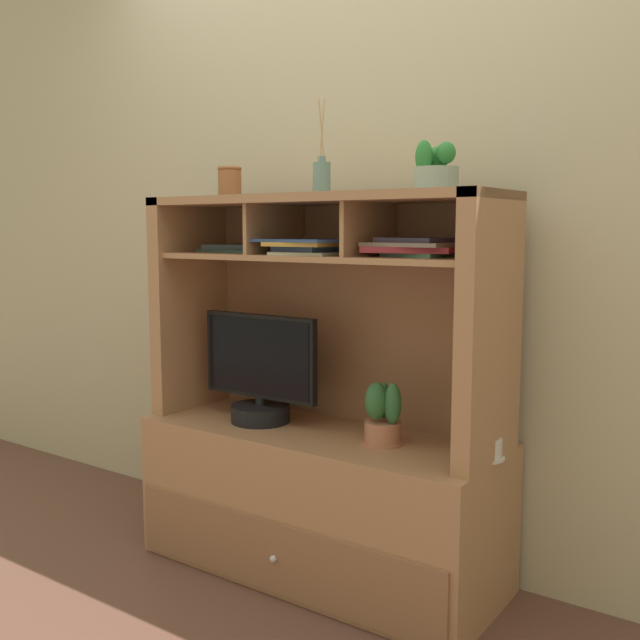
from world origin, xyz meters
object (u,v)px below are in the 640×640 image
object	(u,v)px
potted_orchid	(383,417)
magazine_stack_centre	(416,247)
diffuser_bottle	(322,177)
ceramic_vase	(230,182)
magazine_stack_left	(247,248)
media_console	(321,460)
tv_monitor	(260,378)
potted_succulent	(436,173)
potted_fern	(480,435)
magazine_stack_right	(308,246)

from	to	relation	value
potted_orchid	magazine_stack_centre	xyz separation A→B (m)	(0.10, 0.02, 0.57)
magazine_stack_centre	diffuser_bottle	distance (m)	0.44
diffuser_bottle	ceramic_vase	bearing A→B (deg)	179.32
diffuser_bottle	magazine_stack_left	bearing A→B (deg)	173.05
media_console	diffuser_bottle	xyz separation A→B (m)	(0.00, 0.00, 1.01)
tv_monitor	potted_orchid	bearing A→B (deg)	1.91
tv_monitor	potted_orchid	xyz separation A→B (m)	(0.52, 0.02, -0.08)
magazine_stack_left	tv_monitor	bearing A→B (deg)	-34.28
magazine_stack_left	ceramic_vase	world-z (taller)	ceramic_vase
potted_orchid	magazine_stack_left	xyz separation A→B (m)	(-0.66, 0.08, 0.55)
magazine_stack_left	potted_succulent	world-z (taller)	potted_succulent
potted_fern	magazine_stack_right	xyz separation A→B (m)	(-0.61, -0.07, 0.59)
magazine_stack_centre	tv_monitor	bearing A→B (deg)	-176.66
diffuser_bottle	potted_succulent	xyz separation A→B (m)	(0.43, 0.01, -0.00)
magazine_stack_centre	potted_orchid	bearing A→B (deg)	-169.59
magazine_stack_centre	magazine_stack_right	world-z (taller)	magazine_stack_centre
media_console	potted_fern	bearing A→B (deg)	1.74
tv_monitor	potted_fern	world-z (taller)	tv_monitor
magazine_stack_right	potted_succulent	bearing A→B (deg)	9.02
potted_fern	magazine_stack_centre	distance (m)	0.63
magazine_stack_right	ceramic_vase	size ratio (longest dim) A/B	2.92
potted_orchid	magazine_stack_left	bearing A→B (deg)	173.24
magazine_stack_centre	diffuser_bottle	world-z (taller)	diffuser_bottle
ceramic_vase	magazine_stack_right	bearing A→B (deg)	-8.64
tv_monitor	diffuser_bottle	distance (m)	0.77
diffuser_bottle	potted_orchid	bearing A→B (deg)	-6.51
diffuser_bottle	potted_succulent	world-z (taller)	diffuser_bottle
tv_monitor	potted_orchid	world-z (taller)	tv_monitor
media_console	potted_fern	distance (m)	0.63
magazine_stack_right	potted_orchid	bearing A→B (deg)	5.34
tv_monitor	magazine_stack_left	bearing A→B (deg)	145.72
magazine_stack_left	magazine_stack_right	xyz separation A→B (m)	(0.37, -0.10, 0.02)
tv_monitor	diffuser_bottle	size ratio (longest dim) A/B	1.54
media_console	ceramic_vase	distance (m)	1.10
potted_orchid	ceramic_vase	xyz separation A→B (m)	(-0.70, 0.04, 0.80)
potted_succulent	potted_orchid	bearing A→B (deg)	-164.45
ceramic_vase	potted_orchid	bearing A→B (deg)	-2.95
tv_monitor	potted_succulent	xyz separation A→B (m)	(0.67, 0.06, 0.72)
tv_monitor	potted_succulent	bearing A→B (deg)	5.16
magazine_stack_right	potted_succulent	xyz separation A→B (m)	(0.44, 0.07, 0.23)
potted_orchid	magazine_stack_centre	bearing A→B (deg)	10.41
potted_orchid	diffuser_bottle	bearing A→B (deg)	173.49
diffuser_bottle	potted_succulent	bearing A→B (deg)	1.69
magazine_stack_left	diffuser_bottle	xyz separation A→B (m)	(0.38, -0.05, 0.25)
media_console	magazine_stack_right	world-z (taller)	media_console
ceramic_vase	potted_succulent	bearing A→B (deg)	0.50
potted_fern	magazine_stack_left	world-z (taller)	magazine_stack_left
tv_monitor	ceramic_vase	bearing A→B (deg)	163.80
diffuser_bottle	potted_succulent	distance (m)	0.43
potted_fern	magazine_stack_centre	size ratio (longest dim) A/B	0.67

